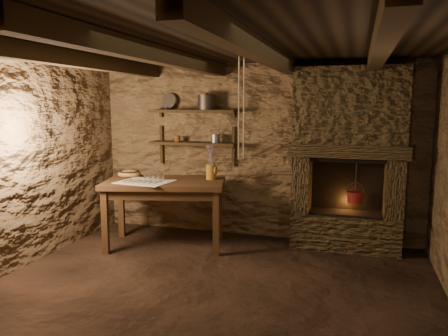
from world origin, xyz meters
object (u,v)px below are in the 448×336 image
(wooden_bowl, at_px, (130,174))
(iron_stockpot, at_px, (207,103))
(red_pot, at_px, (355,196))
(stoneware_jug, at_px, (211,165))
(work_table, at_px, (165,211))

(wooden_bowl, distance_m, iron_stockpot, 1.43)
(iron_stockpot, height_order, red_pot, iron_stockpot)
(stoneware_jug, bearing_deg, iron_stockpot, 117.46)
(work_table, height_order, red_pot, red_pot)
(red_pot, bearing_deg, work_table, -167.54)
(stoneware_jug, distance_m, red_pot, 1.87)
(work_table, relative_size, wooden_bowl, 5.36)
(work_table, relative_size, iron_stockpot, 6.94)
(wooden_bowl, height_order, iron_stockpot, iron_stockpot)
(wooden_bowl, distance_m, red_pot, 2.98)
(red_pot, bearing_deg, iron_stockpot, 176.58)
(wooden_bowl, height_order, red_pot, red_pot)
(iron_stockpot, xyz_separation_m, red_pot, (2.01, -0.12, -1.16))
(stoneware_jug, height_order, iron_stockpot, iron_stockpot)
(stoneware_jug, relative_size, iron_stockpot, 1.86)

